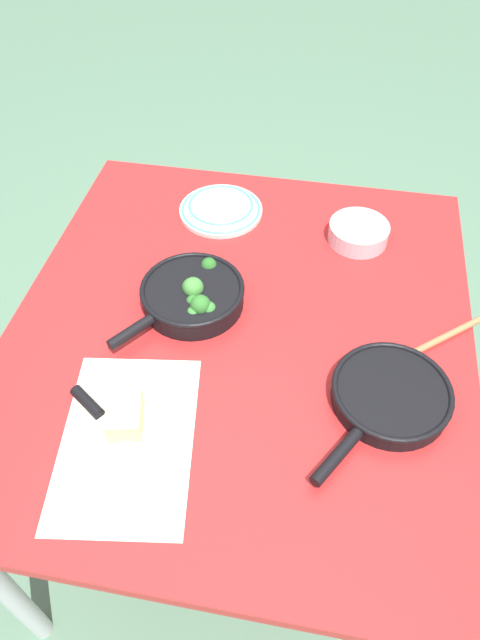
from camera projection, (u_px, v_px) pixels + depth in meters
name	position (u px, v px, depth m)	size (l,w,h in m)	color
ground_plane	(240.00, 482.00, 1.84)	(14.00, 14.00, 0.00)	#51755B
dining_table_red	(240.00, 349.00, 1.33)	(1.15, 1.02, 0.76)	red
skillet_broccoli	(193.00, 295.00, 1.29)	(0.31, 0.26, 0.08)	black
skillet_eggs	(390.00, 395.00, 1.12)	(0.34, 0.26, 0.04)	black
wooden_spoon	(414.00, 352.00, 1.20)	(0.28, 0.32, 0.02)	#996B42
parchment_sheet	(127.00, 440.00, 1.07)	(0.41, 0.30, 0.00)	silver
grater_knife	(106.00, 422.00, 1.09)	(0.19, 0.25, 0.02)	silver
cheese_block	(125.00, 415.00, 1.08)	(0.10, 0.08, 0.05)	#EFD67A
dinner_plate_stack	(221.00, 208.00, 1.53)	(0.22, 0.22, 0.03)	silver
prep_bowl_steel	(358.00, 233.00, 1.44)	(0.15, 0.15, 0.05)	#B7B7BC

